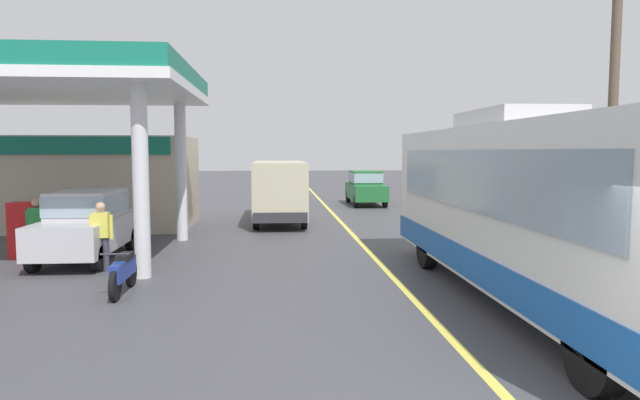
{
  "coord_description": "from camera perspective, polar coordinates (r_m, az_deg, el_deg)",
  "views": [
    {
      "loc": [
        -2.66,
        -4.31,
        2.84
      ],
      "look_at": [
        -1.5,
        10.0,
        1.6
      ],
      "focal_mm": 31.34,
      "sensor_mm": 36.0,
      "label": 1
    }
  ],
  "objects": [
    {
      "name": "minibus_opposing_lane",
      "position": [
        22.52,
        -4.16,
        1.45
      ],
      "size": [
        2.04,
        6.13,
        2.44
      ],
      "color": "#BFB799",
      "rests_on": "ground"
    },
    {
      "name": "pedestrian_near_pump",
      "position": [
        14.19,
        -21.43,
        -3.13
      ],
      "size": [
        0.55,
        0.22,
        1.66
      ],
      "color": "#33333F",
      "rests_on": "ground"
    },
    {
      "name": "pedestrian_by_shop",
      "position": [
        16.01,
        -26.91,
        -2.44
      ],
      "size": [
        0.55,
        0.22,
        1.66
      ],
      "color": "#33333F",
      "rests_on": "ground"
    },
    {
      "name": "car_trailing_behind_bus",
      "position": [
        30.05,
        4.67,
        1.45
      ],
      "size": [
        1.7,
        4.2,
        1.82
      ],
      "color": "#1E602D",
      "rests_on": "ground"
    },
    {
      "name": "car_at_pump",
      "position": [
        15.97,
        -22.7,
        -2.01
      ],
      "size": [
        1.7,
        4.2,
        1.82
      ],
      "color": "#B2B2B7",
      "rests_on": "ground"
    },
    {
      "name": "ground",
      "position": [
        24.62,
        1.59,
        -1.68
      ],
      "size": [
        120.0,
        120.0,
        0.0
      ],
      "primitive_type": "plane",
      "color": "#424247"
    },
    {
      "name": "lane_divider_stripe",
      "position": [
        19.69,
        3.18,
        -3.35
      ],
      "size": [
        0.16,
        50.0,
        0.01
      ],
      "primitive_type": "cube",
      "color": "#D8CC4C",
      "rests_on": "ground"
    },
    {
      "name": "utility_pole_roadside",
      "position": [
        16.17,
        27.77,
        9.37
      ],
      "size": [
        1.8,
        0.24,
        8.13
      ],
      "color": "brown",
      "rests_on": "ground"
    },
    {
      "name": "motorcycle_parked_forecourt",
      "position": [
        11.97,
        -19.43,
        -6.89
      ],
      "size": [
        0.55,
        1.8,
        0.92
      ],
      "color": "black",
      "rests_on": "ground"
    },
    {
      "name": "coach_bus_main",
      "position": [
        11.13,
        21.06,
        -1.18
      ],
      "size": [
        2.6,
        11.04,
        3.69
      ],
      "color": "white",
      "rests_on": "ground"
    },
    {
      "name": "gas_station_roadside",
      "position": [
        20.74,
        -23.52,
        3.94
      ],
      "size": [
        9.1,
        11.95,
        5.1
      ],
      "color": "#147259",
      "rests_on": "ground"
    }
  ]
}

